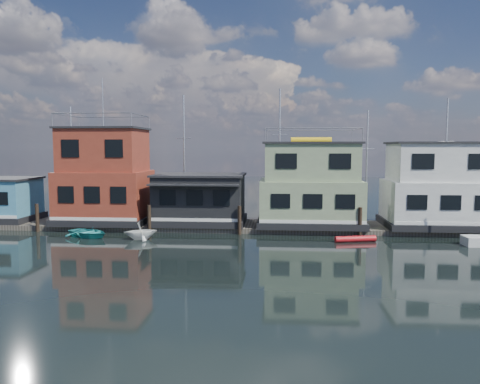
# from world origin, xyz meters

# --- Properties ---
(ground) EXTENTS (160.00, 160.00, 0.00)m
(ground) POSITION_xyz_m (0.00, 0.00, 0.00)
(ground) COLOR black
(ground) RESTS_ON ground
(dock) EXTENTS (48.00, 5.00, 0.40)m
(dock) POSITION_xyz_m (0.00, 12.00, 0.20)
(dock) COLOR #595147
(dock) RESTS_ON ground
(houseboat_red) EXTENTS (7.40, 5.90, 11.86)m
(houseboat_red) POSITION_xyz_m (-8.50, 12.00, 4.10)
(houseboat_red) COLOR black
(houseboat_red) RESTS_ON dock
(houseboat_dark) EXTENTS (7.40, 6.10, 4.06)m
(houseboat_dark) POSITION_xyz_m (-0.50, 11.98, 2.42)
(houseboat_dark) COLOR black
(houseboat_dark) RESTS_ON dock
(houseboat_green) EXTENTS (8.40, 5.90, 7.03)m
(houseboat_green) POSITION_xyz_m (8.50, 12.00, 3.55)
(houseboat_green) COLOR black
(houseboat_green) RESTS_ON dock
(houseboat_white) EXTENTS (8.40, 5.90, 6.66)m
(houseboat_white) POSITION_xyz_m (18.50, 12.00, 3.54)
(houseboat_white) COLOR black
(houseboat_white) RESTS_ON dock
(pilings) EXTENTS (42.28, 0.28, 2.20)m
(pilings) POSITION_xyz_m (-0.33, 9.20, 1.10)
(pilings) COLOR #2D2116
(pilings) RESTS_ON ground
(background_masts) EXTENTS (36.40, 0.16, 12.00)m
(background_masts) POSITION_xyz_m (4.76, 18.00, 5.55)
(background_masts) COLOR silver
(background_masts) RESTS_ON ground
(dinghy_white) EXTENTS (2.98, 2.81, 1.24)m
(dinghy_white) POSITION_xyz_m (-3.96, 6.77, 0.62)
(dinghy_white) COLOR white
(dinghy_white) RESTS_ON ground
(dinghy_teal) EXTENTS (4.09, 3.62, 0.70)m
(dinghy_teal) POSITION_xyz_m (-8.08, 7.33, 0.35)
(dinghy_teal) COLOR teal
(dinghy_teal) RESTS_ON ground
(red_kayak) EXTENTS (2.97, 1.09, 0.43)m
(red_kayak) POSITION_xyz_m (11.36, 7.16, 0.22)
(red_kayak) COLOR red
(red_kayak) RESTS_ON ground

